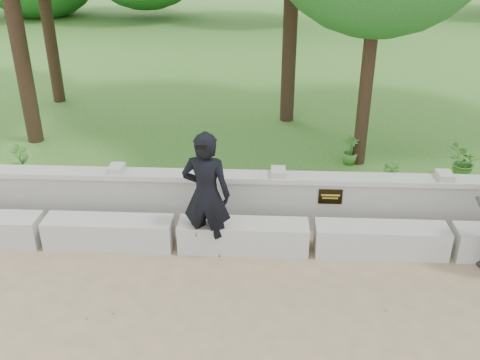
% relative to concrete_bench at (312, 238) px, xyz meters
% --- Properties ---
extents(ground, '(80.00, 80.00, 0.00)m').
position_rel_concrete_bench_xyz_m(ground, '(-0.00, -1.90, -0.22)').
color(ground, '#957A5B').
rests_on(ground, ground).
extents(lawn, '(40.00, 22.00, 0.25)m').
position_rel_concrete_bench_xyz_m(lawn, '(-0.00, 12.10, -0.10)').
color(lawn, '#2F5E1F').
rests_on(lawn, ground).
extents(concrete_bench, '(11.90, 0.45, 0.45)m').
position_rel_concrete_bench_xyz_m(concrete_bench, '(0.00, 0.00, 0.00)').
color(concrete_bench, '#AFADA6').
rests_on(concrete_bench, ground).
extents(parapet_wall, '(12.50, 0.35, 0.90)m').
position_rel_concrete_bench_xyz_m(parapet_wall, '(0.00, 0.70, 0.24)').
color(parapet_wall, '#A5A39C').
rests_on(parapet_wall, ground).
extents(man_main, '(0.75, 0.67, 1.89)m').
position_rel_concrete_bench_xyz_m(man_main, '(-1.52, -0.10, 0.72)').
color(man_main, black).
rests_on(man_main, ground).
extents(shrub_a, '(0.38, 0.41, 0.64)m').
position_rel_concrete_bench_xyz_m(shrub_a, '(-5.03, 1.74, 0.35)').
color(shrub_a, '#3A7026').
rests_on(shrub_a, lawn).
extents(shrub_b, '(0.42, 0.41, 0.60)m').
position_rel_concrete_bench_xyz_m(shrub_b, '(1.41, 1.40, 0.32)').
color(shrub_b, '#3A7026').
rests_on(shrub_b, lawn).
extents(shrub_c, '(0.74, 0.75, 0.63)m').
position_rel_concrete_bench_xyz_m(shrub_c, '(2.79, 2.09, 0.34)').
color(shrub_c, '#3A7026').
rests_on(shrub_c, lawn).
extents(shrub_d, '(0.41, 0.41, 0.54)m').
position_rel_concrete_bench_xyz_m(shrub_d, '(0.89, 2.65, 0.30)').
color(shrub_d, '#3A7026').
rests_on(shrub_d, lawn).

